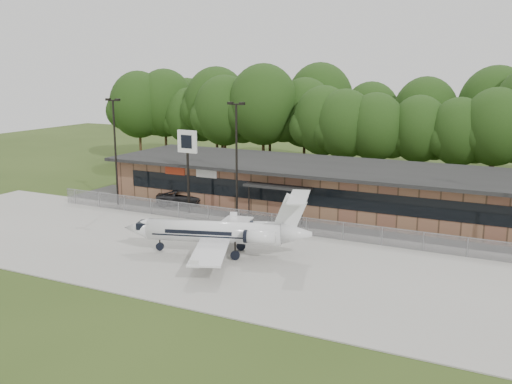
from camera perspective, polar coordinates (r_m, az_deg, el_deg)
The scene contains 11 objects.
ground at distance 33.58m, azimuth -7.80°, elevation -10.57°, with size 160.00×160.00×0.00m, color #2E4016.
apron at distance 39.98m, azimuth -1.35°, elevation -6.60°, with size 64.00×18.00×0.08m, color #9E9B93.
parking_lot at distance 50.01m, azimuth 4.79°, elevation -2.76°, with size 50.00×9.00×0.06m, color #383835.
terminal at distance 53.56m, azimuth 6.58°, elevation 0.57°, with size 41.00×11.65×4.30m.
fence at distance 45.80m, azimuth 2.72°, elevation -3.18°, with size 46.00×0.04×1.52m.
treeline at distance 69.95m, azimuth 11.77°, elevation 7.54°, with size 72.00×12.00×15.00m, color black, non-canonical shape.
light_pole_left at distance 55.49m, azimuth -13.91°, elevation 4.68°, with size 1.55×0.30×10.23m.
light_pole_mid at distance 48.19m, azimuth -1.96°, elevation 3.93°, with size 1.55×0.30×10.23m.
business_jet at distance 40.21m, azimuth -3.53°, elevation -4.11°, with size 13.56×12.16×4.60m.
suv at distance 55.38m, azimuth -6.96°, elevation -0.51°, with size 2.63×5.70×1.58m, color #2A292C.
pole_sign at distance 51.05m, azimuth -6.88°, elevation 4.15°, with size 2.01×0.38×7.62m.
Camera 1 is at (17.60, -25.48, 12.99)m, focal length 40.00 mm.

